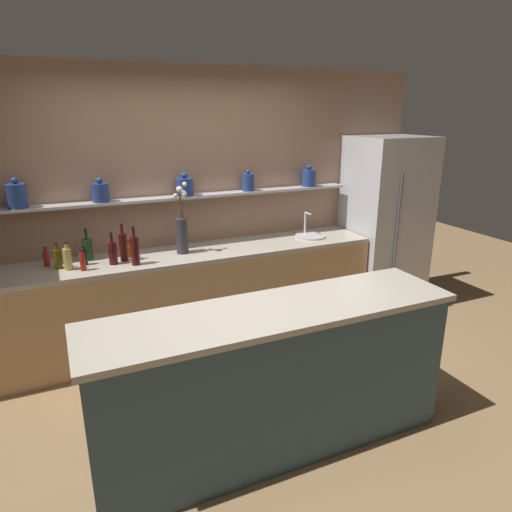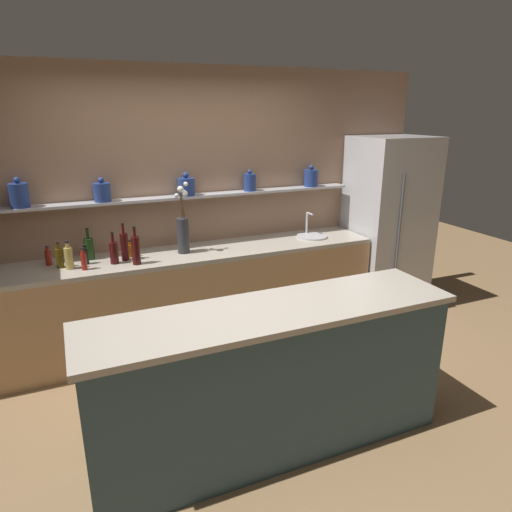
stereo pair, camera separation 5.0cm
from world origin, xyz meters
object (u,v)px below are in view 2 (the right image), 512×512
Objects in this scene: bottle_spirit_4 at (69,258)px; bottle_wine_8 at (114,252)px; bottle_wine_2 at (124,246)px; bottle_sauce_3 at (84,260)px; bottle_sauce_6 at (130,250)px; bottle_wine_1 at (136,250)px; bottle_sauce_9 at (48,257)px; bottle_wine_7 at (89,248)px; bottle_oil_5 at (59,257)px; refrigerator at (387,225)px; flower_vase at (183,230)px; bottle_sauce_0 at (86,256)px; sink_fixture at (312,235)px.

bottle_wine_8 is (0.36, -0.00, 0.00)m from bottle_spirit_4.
bottle_wine_2 reaches higher than bottle_sauce_3.
bottle_sauce_3 is 1.20× the size of bottle_sauce_6.
bottle_spirit_4 is at bearing 146.68° from bottle_sauce_3.
bottle_wine_1 is 1.93× the size of bottle_sauce_9.
bottle_wine_1 is 1.00× the size of bottle_wine_2.
bottle_wine_7 is at bearing 5.56° from bottle_sauce_9.
bottle_wine_1 is 0.47m from bottle_wine_7.
bottle_oil_5 is 0.80× the size of bottle_wine_7.
bottle_spirit_4 is 0.10m from bottle_oil_5.
bottle_sauce_6 is (0.06, 0.08, -0.07)m from bottle_wine_2.
bottle_wine_1 is 0.43m from bottle_sauce_3.
bottle_sauce_6 is (-2.80, 0.11, 0.02)m from refrigerator.
bottle_sauce_3 is at bearing 176.48° from bottle_wine_1.
bottle_oil_5 is (-3.39, 0.05, 0.04)m from refrigerator.
bottle_wine_2 is at bearing -126.07° from bottle_sauce_6.
bottle_oil_5 is at bearing 136.63° from bottle_spirit_4.
bottle_spirit_4 is at bearing -176.55° from flower_vase.
bottle_sauce_3 is at bearing -42.26° from bottle_sauce_9.
bottle_sauce_6 is 0.68m from bottle_sauce_9.
bottle_sauce_0 is 0.34m from bottle_wine_2.
sink_fixture is 1.81× the size of bottle_sauce_0.
sink_fixture is 0.94× the size of bottle_wine_1.
bottle_wine_8 is at bearing -19.53° from bottle_sauce_0.
bottle_sauce_6 is at bearing 6.23° from bottle_oil_5.
refrigerator is 7.96× the size of bottle_spirit_4.
bottle_sauce_3 is 0.29m from bottle_wine_7.
flower_vase is at bearing -1.14° from bottle_sauce_0.
bottle_wine_2 is 1.19× the size of bottle_wine_8.
bottle_sauce_0 is 0.52× the size of bottle_wine_1.
sink_fixture is 0.94× the size of bottle_wine_2.
bottle_sauce_3 is 0.23m from bottle_oil_5.
bottle_wine_8 is (0.25, 0.07, 0.02)m from bottle_sauce_3.
bottle_wine_8 is (-0.64, -0.06, -0.12)m from flower_vase.
refrigerator is 12.11× the size of bottle_sauce_6.
bottle_sauce_0 is at bearing 176.09° from bottle_wine_2.
flower_vase is at bearing 179.01° from refrigerator.
sink_fixture is (1.38, 0.01, -0.20)m from flower_vase.
refrigerator is 0.94m from sink_fixture.
bottle_wine_1 is 1.40× the size of bottle_spirit_4.
bottle_sauce_9 is (-3.48, 0.16, 0.03)m from refrigerator.
bottle_sauce_3 is 0.46m from bottle_sauce_6.
refrigerator is 3.40m from bottle_oil_5.
bottle_sauce_9 is at bearing 177.45° from refrigerator.
bottle_wine_8 is (-2.02, -0.07, 0.08)m from sink_fixture.
bottle_wine_2 reaches higher than sink_fixture.
bottle_wine_2 is 1.40× the size of bottle_spirit_4.
bottle_wine_7 is at bearing 71.85° from bottle_sauce_0.
bottle_wine_1 is 2.13× the size of bottle_sauce_6.
bottle_wine_7 is (0.18, 0.21, 0.00)m from bottle_spirit_4.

